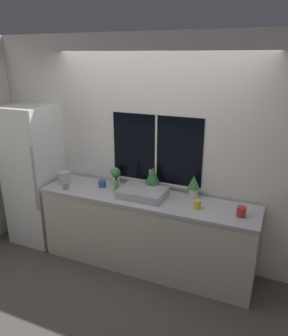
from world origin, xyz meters
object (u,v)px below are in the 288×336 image
object	(u,v)px
refrigerator	(35,175)
soap_bottle	(116,186)
mug_blue	(102,183)
sink	(143,193)
potted_plant_left	(116,176)
mug_red	(241,212)
potted_plant_right	(194,185)
mug_yellow	(197,204)
potted_plant_center	(153,177)
mug_grey	(66,186)
kettle	(65,177)

from	to	relation	value
refrigerator	soap_bottle	size ratio (longest dim) A/B	9.27
soap_bottle	mug_blue	bearing A→B (deg)	160.83
sink	potted_plant_left	xyz separation A→B (m)	(-0.46, 0.20, 0.07)
soap_bottle	mug_red	distance (m)	1.44
potted_plant_right	mug_yellow	distance (m)	0.31
potted_plant_left	soap_bottle	size ratio (longest dim) A/B	1.10
potted_plant_left	mug_yellow	size ratio (longest dim) A/B	2.39
potted_plant_center	mug_blue	xyz separation A→B (m)	(-0.62, -0.13, -0.13)
sink	mug_blue	size ratio (longest dim) A/B	5.58
mug_grey	kettle	bearing A→B (deg)	128.94
sink	potted_plant_right	xyz separation A→B (m)	(0.54, 0.20, 0.10)
potted_plant_left	soap_bottle	world-z (taller)	potted_plant_left
mug_blue	potted_plant_left	bearing A→B (deg)	48.69
potted_plant_right	soap_bottle	world-z (taller)	potted_plant_right
sink	potted_plant_left	distance (m)	0.50
potted_plant_center	mug_grey	xyz separation A→B (m)	(-0.99, -0.38, -0.13)
mug_grey	potted_plant_right	bearing A→B (deg)	14.24
refrigerator	mug_red	world-z (taller)	refrigerator
potted_plant_center	mug_red	size ratio (longest dim) A/B	2.89
refrigerator	sink	distance (m)	1.59
potted_plant_center	mug_yellow	size ratio (longest dim) A/B	3.19
sink	mug_grey	bearing A→B (deg)	-169.47
mug_blue	mug_grey	bearing A→B (deg)	-146.42
mug_yellow	potted_plant_center	bearing A→B (deg)	156.62
sink	soap_bottle	xyz separation A→B (m)	(-0.33, -0.02, 0.04)
potted_plant_right	mug_red	bearing A→B (deg)	-24.63
potted_plant_center	kettle	size ratio (longest dim) A/B	1.69
mug_grey	kettle	world-z (taller)	kettle
potted_plant_left	mug_grey	bearing A→B (deg)	-142.08
potted_plant_left	soap_bottle	bearing A→B (deg)	-59.74
refrigerator	sink	bearing A→B (deg)	-1.20
soap_bottle	mug_blue	world-z (taller)	soap_bottle
potted_plant_center	kettle	bearing A→B (deg)	-168.13
mug_yellow	kettle	bearing A→B (deg)	178.93
mug_blue	refrigerator	bearing A→B (deg)	-178.04
potted_plant_center	mug_grey	world-z (taller)	potted_plant_center
refrigerator	potted_plant_center	world-z (taller)	refrigerator
potted_plant_center	mug_yellow	xyz separation A→B (m)	(0.61, -0.26, -0.13)
mug_yellow	kettle	xyz separation A→B (m)	(-1.71, 0.03, 0.04)
sink	mug_grey	size ratio (longest dim) A/B	6.49
mug_red	mug_yellow	bearing A→B (deg)	-179.56
potted_plant_right	soap_bottle	size ratio (longest dim) A/B	1.32
sink	mug_yellow	size ratio (longest dim) A/B	5.66
refrigerator	mug_blue	world-z (taller)	refrigerator
mug_red	mug_blue	xyz separation A→B (m)	(-1.68, 0.13, -0.01)
potted_plant_center	refrigerator	bearing A→B (deg)	-174.13
soap_bottle	mug_yellow	distance (m)	0.99
potted_plant_left	mug_grey	distance (m)	0.62
mug_blue	kettle	size ratio (longest dim) A/B	0.54
sink	potted_plant_center	xyz separation A→B (m)	(0.05, 0.20, 0.13)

